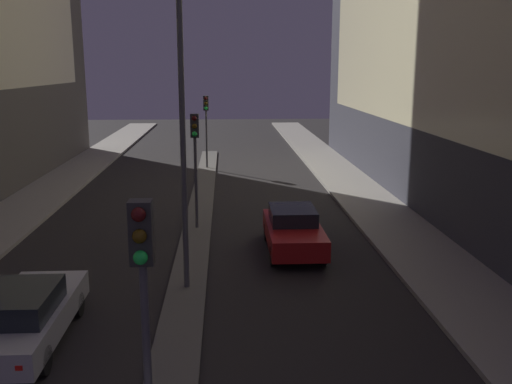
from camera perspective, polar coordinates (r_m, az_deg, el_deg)
The scene contains 7 objects.
median_strip at distance 24.72m, azimuth -5.70°, elevation -2.35°, with size 1.12×37.47×0.11m.
traffic_light_near at distance 8.17m, azimuth -11.20°, elevation -9.01°, with size 0.32×0.42×4.47m.
traffic_light_mid at distance 22.07m, azimuth -6.12°, elevation 4.70°, with size 0.32×0.42×4.47m.
traffic_light_far at distance 35.65m, azimuth -5.01°, elevation 7.66°, with size 0.32×0.42×4.47m.
street_lamp at distance 15.68m, azimuth -7.52°, elevation 11.89°, with size 0.53×0.53×9.01m.
car_left_lane at distance 14.45m, azimuth -22.08°, elevation -11.34°, with size 1.78×4.66×1.45m.
car_right_lane at distance 19.95m, azimuth 3.75°, elevation -3.82°, with size 1.84×4.38×1.50m.
Camera 1 is at (1.16, -4.14, 6.35)m, focal length 40.00 mm.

